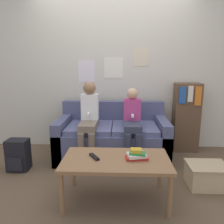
{
  "coord_description": "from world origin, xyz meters",
  "views": [
    {
      "loc": [
        0.12,
        -2.62,
        1.38
      ],
      "look_at": [
        0.0,
        0.39,
        0.73
      ],
      "focal_mm": 35.0,
      "sensor_mm": 36.0,
      "label": 1
    }
  ],
  "objects_px": {
    "person_right": "(132,122)",
    "person_left": "(89,118)",
    "tv_remote": "(94,157)",
    "backpack": "(18,155)",
    "bookshelf": "(186,117)",
    "coffee_table": "(116,163)",
    "couch": "(112,138)",
    "storage_box": "(207,175)"
  },
  "relations": [
    {
      "from": "person_right",
      "to": "backpack",
      "type": "height_order",
      "value": "person_right"
    },
    {
      "from": "tv_remote",
      "to": "storage_box",
      "type": "xyz_separation_m",
      "value": [
        1.27,
        0.29,
        -0.33
      ]
    },
    {
      "from": "person_right",
      "to": "person_left",
      "type": "bearing_deg",
      "value": 178.43
    },
    {
      "from": "person_left",
      "to": "person_right",
      "type": "relative_size",
      "value": 1.08
    },
    {
      "from": "backpack",
      "to": "person_left",
      "type": "bearing_deg",
      "value": 17.45
    },
    {
      "from": "couch",
      "to": "storage_box",
      "type": "height_order",
      "value": "couch"
    },
    {
      "from": "person_right",
      "to": "storage_box",
      "type": "relative_size",
      "value": 2.37
    },
    {
      "from": "person_left",
      "to": "bookshelf",
      "type": "xyz_separation_m",
      "value": [
        1.5,
        0.52,
        -0.1
      ]
    },
    {
      "from": "tv_remote",
      "to": "coffee_table",
      "type": "bearing_deg",
      "value": -34.66
    },
    {
      "from": "tv_remote",
      "to": "couch",
      "type": "bearing_deg",
      "value": 50.45
    },
    {
      "from": "person_left",
      "to": "person_right",
      "type": "xyz_separation_m",
      "value": [
        0.61,
        -0.02,
        -0.05
      ]
    },
    {
      "from": "person_left",
      "to": "person_right",
      "type": "height_order",
      "value": "person_left"
    },
    {
      "from": "person_left",
      "to": "tv_remote",
      "type": "bearing_deg",
      "value": -78.63
    },
    {
      "from": "tv_remote",
      "to": "storage_box",
      "type": "relative_size",
      "value": 0.37
    },
    {
      "from": "person_left",
      "to": "tv_remote",
      "type": "xyz_separation_m",
      "value": [
        0.18,
        -0.89,
        -0.19
      ]
    },
    {
      "from": "backpack",
      "to": "bookshelf",
      "type": "bearing_deg",
      "value": 18.4
    },
    {
      "from": "person_right",
      "to": "tv_remote",
      "type": "height_order",
      "value": "person_right"
    },
    {
      "from": "couch",
      "to": "bookshelf",
      "type": "bearing_deg",
      "value": 15.6
    },
    {
      "from": "couch",
      "to": "backpack",
      "type": "bearing_deg",
      "value": -159.01
    },
    {
      "from": "couch",
      "to": "person_left",
      "type": "height_order",
      "value": "person_left"
    },
    {
      "from": "person_right",
      "to": "backpack",
      "type": "bearing_deg",
      "value": -169.91
    },
    {
      "from": "couch",
      "to": "tv_remote",
      "type": "relative_size",
      "value": 9.76
    },
    {
      "from": "person_right",
      "to": "tv_remote",
      "type": "xyz_separation_m",
      "value": [
        -0.43,
        -0.87,
        -0.14
      ]
    },
    {
      "from": "person_right",
      "to": "bookshelf",
      "type": "distance_m",
      "value": 1.04
    },
    {
      "from": "bookshelf",
      "to": "backpack",
      "type": "height_order",
      "value": "bookshelf"
    },
    {
      "from": "coffee_table",
      "to": "bookshelf",
      "type": "relative_size",
      "value": 0.98
    },
    {
      "from": "tv_remote",
      "to": "bookshelf",
      "type": "xyz_separation_m",
      "value": [
        1.32,
        1.4,
        0.09
      ]
    },
    {
      "from": "person_left",
      "to": "tv_remote",
      "type": "distance_m",
      "value": 0.93
    },
    {
      "from": "couch",
      "to": "tv_remote",
      "type": "height_order",
      "value": "couch"
    },
    {
      "from": "bookshelf",
      "to": "backpack",
      "type": "bearing_deg",
      "value": -161.6
    },
    {
      "from": "coffee_table",
      "to": "backpack",
      "type": "bearing_deg",
      "value": 155.17
    },
    {
      "from": "coffee_table",
      "to": "bookshelf",
      "type": "bearing_deg",
      "value": 52.2
    },
    {
      "from": "person_left",
      "to": "person_right",
      "type": "distance_m",
      "value": 0.61
    },
    {
      "from": "backpack",
      "to": "tv_remote",
      "type": "bearing_deg",
      "value": -28.71
    },
    {
      "from": "storage_box",
      "to": "coffee_table",
      "type": "bearing_deg",
      "value": -164.02
    },
    {
      "from": "storage_box",
      "to": "backpack",
      "type": "relative_size",
      "value": 1.07
    },
    {
      "from": "bookshelf",
      "to": "person_right",
      "type": "bearing_deg",
      "value": -149.14
    },
    {
      "from": "storage_box",
      "to": "backpack",
      "type": "bearing_deg",
      "value": 172.52
    },
    {
      "from": "person_left",
      "to": "storage_box",
      "type": "height_order",
      "value": "person_left"
    },
    {
      "from": "couch",
      "to": "backpack",
      "type": "xyz_separation_m",
      "value": [
        -1.24,
        -0.48,
        -0.09
      ]
    },
    {
      "from": "coffee_table",
      "to": "backpack",
      "type": "xyz_separation_m",
      "value": [
        -1.32,
        0.61,
        -0.2
      ]
    },
    {
      "from": "person_left",
      "to": "bookshelf",
      "type": "distance_m",
      "value": 1.59
    }
  ]
}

